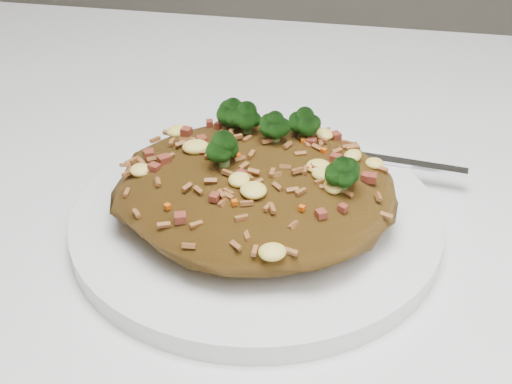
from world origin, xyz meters
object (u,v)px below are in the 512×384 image
(fried_rice, at_px, (257,177))
(fork, at_px, (364,156))
(dining_table, at_px, (172,339))
(plate, at_px, (256,220))

(fried_rice, distance_m, fork, 0.10)
(dining_table, distance_m, fork, 0.19)
(dining_table, xyz_separation_m, fried_rice, (0.06, 0.02, 0.13))
(plate, bearing_deg, fork, 50.59)
(fried_rice, bearing_deg, fork, 50.27)
(dining_table, distance_m, plate, 0.12)
(dining_table, xyz_separation_m, plate, (0.06, 0.02, 0.10))
(fork, bearing_deg, dining_table, -133.74)
(dining_table, relative_size, fried_rice, 6.73)
(plate, height_order, fork, fork)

